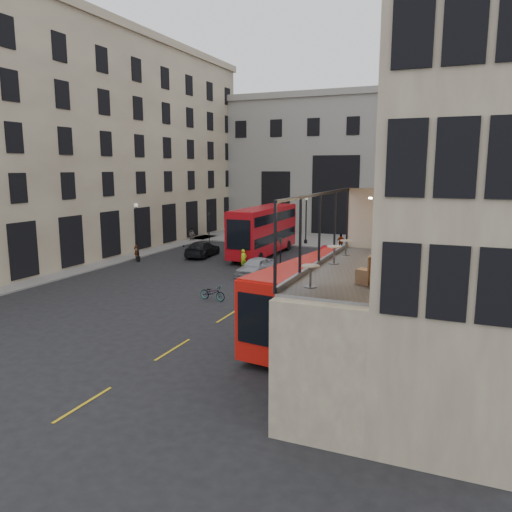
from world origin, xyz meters
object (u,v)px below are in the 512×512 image
at_px(cafe_chair_a, 365,275).
at_px(pedestrian_a, 192,235).
at_px(traffic_light_far, 209,225).
at_px(cafe_chair_b, 377,264).
at_px(pedestrian_b, 267,236).
at_px(cafe_chair_d, 397,251).
at_px(bus_far, 264,229).
at_px(cyclist, 244,259).
at_px(car_c, 202,249).
at_px(cafe_table_mid, 334,252).
at_px(cafe_table_far, 346,245).
at_px(cafe_chair_c, 375,260).
at_px(cafe_table_near, 310,273).
at_px(bicycle, 213,293).
at_px(street_lamp_a, 137,236).
at_px(pedestrian_c, 341,242).
at_px(car_b, 328,254).
at_px(car_a, 256,267).
at_px(pedestrian_d, 430,246).
at_px(bus_near, 308,296).
at_px(street_lamp_b, 306,223).
at_px(traffic_light_near, 280,259).
at_px(pedestrian_e, 137,251).

bearing_deg(cafe_chair_a, pedestrian_a, 127.96).
xyz_separation_m(traffic_light_far, cafe_chair_b, (22.33, -28.15, 2.40)).
bearing_deg(pedestrian_a, pedestrian_b, -2.92).
xyz_separation_m(pedestrian_b, cafe_chair_d, (17.65, -29.13, 3.96)).
distance_m(bus_far, cyclist, 6.67).
relative_size(car_c, cafe_table_mid, 6.93).
height_order(cafe_table_far, cafe_chair_c, cafe_chair_c).
bearing_deg(cafe_table_near, pedestrian_a, 125.34).
relative_size(cyclist, cafe_table_mid, 2.23).
xyz_separation_m(bicycle, cyclist, (-2.44, 10.33, 0.33)).
bearing_deg(cyclist, street_lamp_a, 120.52).
bearing_deg(cafe_chair_d, pedestrian_c, 107.67).
bearing_deg(pedestrian_c, street_lamp_a, 22.19).
bearing_deg(pedestrian_b, car_b, -60.40).
height_order(cafe_chair_b, cafe_chair_d, cafe_chair_d).
bearing_deg(traffic_light_far, pedestrian_a, 142.52).
height_order(pedestrian_b, pedestrian_c, pedestrian_b).
relative_size(cafe_table_mid, cafe_chair_a, 0.76).
bearing_deg(cyclist, cafe_chair_b, -118.54).
relative_size(cafe_table_mid, cafe_chair_b, 0.97).
bearing_deg(cafe_chair_d, cafe_table_mid, -130.19).
bearing_deg(cyclist, cafe_chair_c, -117.74).
bearing_deg(car_a, bus_far, 114.05).
relative_size(pedestrian_d, cafe_chair_d, 2.02).
bearing_deg(bus_near, bus_far, 117.14).
bearing_deg(cafe_table_far, street_lamp_b, 110.16).
xyz_separation_m(bus_far, pedestrian_b, (-2.37, 6.86, -1.74)).
distance_m(traffic_light_near, car_c, 16.04).
xyz_separation_m(traffic_light_near, pedestrian_d, (8.29, 19.88, -1.54)).
height_order(pedestrian_e, cafe_chair_c, cafe_chair_c).
xyz_separation_m(street_lamp_b, pedestrian_a, (-12.82, -3.07, -1.62)).
distance_m(cyclist, pedestrian_b, 13.59).
relative_size(pedestrian_c, cafe_chair_b, 2.20).
bearing_deg(cafe_chair_d, car_a, 132.63).
height_order(pedestrian_a, pedestrian_d, pedestrian_d).
height_order(traffic_light_near, cafe_table_far, cafe_table_far).
distance_m(bus_far, pedestrian_c, 9.06).
relative_size(bus_far, cafe_table_near, 16.17).
bearing_deg(cafe_chair_a, pedestrian_e, 139.53).
bearing_deg(street_lamp_a, bus_near, -34.64).
relative_size(street_lamp_b, bus_near, 0.53).
bearing_deg(street_lamp_a, cafe_chair_d, -31.13).
xyz_separation_m(cyclist, pedestrian_b, (-3.11, 13.23, 0.09)).
bearing_deg(street_lamp_b, cafe_chair_c, -68.53).
bearing_deg(car_b, street_lamp_b, 121.93).
relative_size(street_lamp_b, pedestrian_c, 3.20).
xyz_separation_m(traffic_light_far, pedestrian_a, (-3.82, 2.93, -1.65)).
distance_m(car_b, pedestrian_b, 11.35).
bearing_deg(cafe_table_near, pedestrian_b, 113.65).
distance_m(traffic_light_far, car_b, 14.30).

